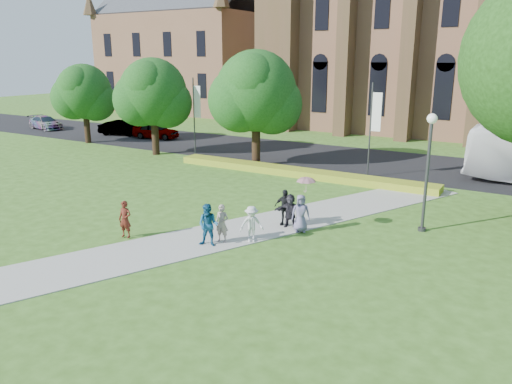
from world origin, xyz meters
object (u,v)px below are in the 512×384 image
Objects in this scene: car_2 at (46,123)px; car_1 at (121,128)px; car_0 at (156,131)px; pedestrian_0 at (125,219)px; streetlamp at (428,159)px.

car_1 is at bearing -73.84° from car_2.
car_0 is 14.48m from car_2.
car_1 is at bearing 124.43° from pedestrian_0.
car_2 is (-42.18, 12.09, -2.59)m from streetlamp.
streetlamp is 30.91m from car_0.
car_0 is at bearing -101.18° from car_1.
car_1 is (-4.31, -0.25, -0.04)m from car_0.
car_2 is (-14.42, -1.27, -0.06)m from car_0.
car_2 is at bearing 136.50° from pedestrian_0.
pedestrian_0 is at bearing -152.07° from car_0.
streetlamp is at bearing -95.56° from car_2.
pedestrian_0 reaches higher than car_1.
streetlamp is at bearing -127.02° from car_0.
car_0 reaches higher than car_2.
car_0 is at bearing -74.55° from car_2.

